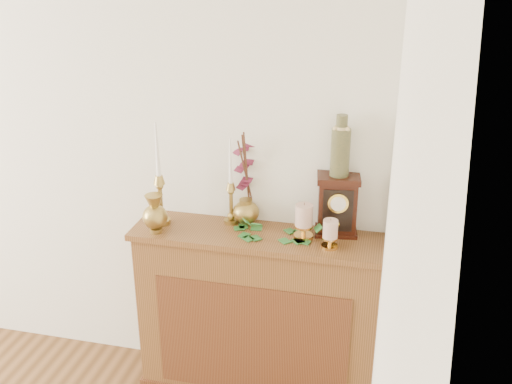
% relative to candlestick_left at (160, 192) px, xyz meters
% --- Properties ---
extents(console_shelf, '(1.24, 0.34, 0.93)m').
position_rel_candlestick_left_xyz_m(console_shelf, '(0.49, -0.00, -0.66)').
color(console_shelf, brown).
rests_on(console_shelf, ground).
extents(candlestick_left, '(0.09, 0.09, 0.52)m').
position_rel_candlestick_left_xyz_m(candlestick_left, '(0.00, 0.00, 0.00)').
color(candlestick_left, '#AF9146').
rests_on(candlestick_left, console_shelf).
extents(candlestick_center, '(0.07, 0.07, 0.44)m').
position_rel_candlestick_left_xyz_m(candlestick_center, '(0.34, 0.08, -0.03)').
color(candlestick_center, '#AF9146').
rests_on(candlestick_center, console_shelf).
extents(bud_vase, '(0.12, 0.12, 0.19)m').
position_rel_candlestick_left_xyz_m(bud_vase, '(0.01, -0.10, -0.07)').
color(bud_vase, '#AF9146').
rests_on(bud_vase, console_shelf).
extents(ginger_jar, '(0.20, 0.21, 0.49)m').
position_rel_candlestick_left_xyz_m(ginger_jar, '(0.40, 0.13, 0.05)').
color(ginger_jar, '#AF9146').
rests_on(ginger_jar, console_shelf).
extents(pillar_candle_left, '(0.09, 0.09, 0.18)m').
position_rel_candlestick_left_xyz_m(pillar_candle_left, '(0.72, 0.01, -0.08)').
color(pillar_candle_left, '#E2AA4F').
rests_on(pillar_candle_left, console_shelf).
extents(pillar_candle_right, '(0.08, 0.08, 0.15)m').
position_rel_candlestick_left_xyz_m(pillar_candle_right, '(0.85, -0.07, -0.09)').
color(pillar_candle_right, '#E2AA4F').
rests_on(pillar_candle_right, console_shelf).
extents(ivy_garland, '(0.51, 0.19, 0.09)m').
position_rel_candlestick_left_xyz_m(ivy_garland, '(0.63, 0.01, -0.16)').
color(ivy_garland, '#286827').
rests_on(ivy_garland, console_shelf).
extents(mantel_clock, '(0.22, 0.17, 0.30)m').
position_rel_candlestick_left_xyz_m(mantel_clock, '(0.86, 0.09, -0.02)').
color(mantel_clock, '#33140A').
rests_on(mantel_clock, console_shelf).
extents(ceramic_vase, '(0.09, 0.09, 0.29)m').
position_rel_candlestick_left_xyz_m(ceramic_vase, '(0.86, 0.09, 0.26)').
color(ceramic_vase, '#162C23').
rests_on(ceramic_vase, mantel_clock).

